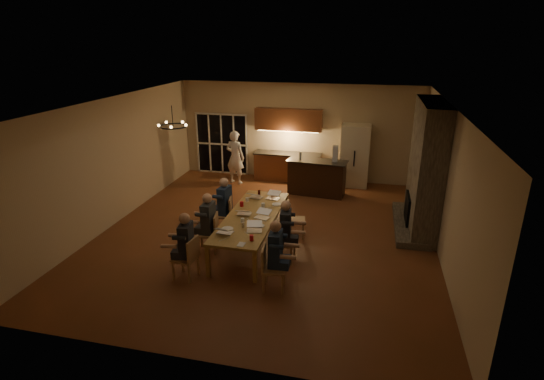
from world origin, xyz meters
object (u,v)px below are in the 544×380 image
(can_cola, at_px, (259,192))
(plate_left, at_px, (227,229))
(chair_left_far, at_px, (223,214))
(laptop_e, at_px, (256,193))
(person_left_mid, at_px, (209,223))
(mug_mid, at_px, (263,205))
(redcup_far, at_px, (273,192))
(bar_blender, at_px, (335,154))
(dining_table, at_px, (252,230))
(standing_person, at_px, (235,157))
(mug_front, at_px, (243,220))
(redcup_mid, at_px, (242,204))
(chair_right_far, at_px, (296,220))
(chair_right_near, at_px, (274,268))
(bar_island, at_px, (317,178))
(person_left_far, at_px, (225,205))
(person_right_near, at_px, (275,254))
(redcup_near, at_px, (252,238))
(chair_left_near, at_px, (185,258))
(chandelier, at_px, (173,126))
(laptop_b, at_px, (254,226))
(person_right_mid, at_px, (286,231))
(laptop_c, at_px, (244,210))
(person_left_near, at_px, (186,245))
(chair_right_mid, at_px, (285,242))
(mug_back, at_px, (247,200))
(plate_near, at_px, (259,226))
(laptop_a, at_px, (225,228))
(can_silver, at_px, (243,225))
(laptop_f, at_px, (273,195))
(bar_bottle, at_px, (300,156))
(laptop_d, at_px, (262,213))
(refrigerator, at_px, (355,156))
(chair_left_mid, at_px, (208,233))

(can_cola, bearing_deg, plate_left, -93.27)
(chair_left_far, distance_m, laptop_e, 0.99)
(person_left_mid, relative_size, mug_mid, 13.80)
(redcup_far, height_order, bar_blender, bar_blender)
(plate_left, bearing_deg, dining_table, 70.04)
(standing_person, height_order, mug_front, standing_person)
(chair_left_far, bearing_deg, redcup_mid, 67.04)
(chair_right_far, bearing_deg, chair_right_near, 170.91)
(person_left_mid, bearing_deg, bar_island, 155.44)
(person_left_far, bearing_deg, person_right_near, 45.79)
(redcup_near, xyz_separation_m, can_cola, (-0.52, 2.57, 0.00))
(chair_right_far, bearing_deg, chair_left_near, 133.10)
(chandelier, bearing_deg, standing_person, 89.91)
(dining_table, bearing_deg, laptop_b, -70.69)
(laptop_e, distance_m, bar_blender, 3.18)
(person_right_mid, xyz_separation_m, can_cola, (-1.07, 1.84, 0.12))
(laptop_c, bearing_deg, bar_island, -111.19)
(mug_front, bearing_deg, person_left_near, -124.53)
(chair_right_mid, distance_m, mug_back, 1.86)
(mug_back, xyz_separation_m, redcup_far, (0.50, 0.65, 0.01))
(mug_front, bearing_deg, laptop_e, 94.08)
(redcup_near, relative_size, plate_near, 0.54)
(dining_table, height_order, laptop_e, laptop_e)
(mug_mid, bearing_deg, chandelier, -161.06)
(laptop_a, xyz_separation_m, laptop_b, (0.58, 0.21, 0.00))
(redcup_mid, distance_m, can_silver, 1.20)
(laptop_a, distance_m, laptop_f, 2.19)
(person_right_near, distance_m, bar_blender, 5.36)
(mug_front, bearing_deg, redcup_mid, 108.10)
(laptop_a, relative_size, mug_mid, 3.20)
(laptop_e, distance_m, redcup_far, 0.50)
(bar_bottle, bearing_deg, plate_left, -99.92)
(chair_left_near, distance_m, person_right_near, 1.84)
(can_silver, bearing_deg, person_left_far, 123.54)
(laptop_f, relative_size, redcup_near, 2.67)
(laptop_d, xyz_separation_m, laptop_f, (-0.03, 1.22, 0.00))
(chair_left_far, height_order, redcup_near, chair_left_far)
(mug_mid, height_order, plate_left, mug_mid)
(chair_left_far, xyz_separation_m, person_right_near, (1.81, -2.12, 0.24))
(dining_table, height_order, person_left_mid, person_left_mid)
(person_right_near, height_order, person_left_far, same)
(laptop_e, distance_m, mug_front, 1.54)
(chair_right_far, height_order, redcup_far, chair_right_far)
(person_right_near, relative_size, person_left_far, 1.00)
(chair_left_far, bearing_deg, refrigerator, 131.95)
(person_left_mid, relative_size, laptop_f, 4.31)
(chair_right_near, relative_size, can_cola, 7.42)
(chair_left_mid, xyz_separation_m, redcup_mid, (0.51, 0.97, 0.37))
(plate_left, bearing_deg, laptop_b, 4.60)
(refrigerator, xyz_separation_m, bar_island, (-1.06, -1.11, -0.46))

